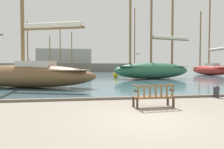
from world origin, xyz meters
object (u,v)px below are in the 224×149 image
Objects in this scene: mooring_bollard at (216,91)px; sailboat_outer_port at (135,69)px; park_bench at (154,96)px; sailboat_nearest_starboard at (210,68)px; sailboat_outer_starboard at (28,70)px; sailboat_far_port at (62,72)px; sailboat_mid_port at (153,68)px; sailboat_centre_channel at (27,72)px; channel_buoy at (116,75)px.

sailboat_outer_port is at bearing 81.83° from mooring_bollard.
park_bench is at bearing -155.44° from mooring_bollard.
sailboat_nearest_starboard reaches higher than sailboat_outer_starboard.
sailboat_outer_port is at bearing 37.32° from sailboat_far_port.
sailboat_far_port is (-5.84, 24.13, 0.33)m from park_bench.
mooring_bollard is (4.19, 1.92, -0.12)m from park_bench.
sailboat_mid_port is (19.95, -19.03, 0.49)m from sailboat_outer_starboard.
mooring_bollard is (-16.20, -23.70, -0.95)m from sailboat_nearest_starboard.
sailboat_far_port is at bearing -176.77° from sailboat_nearest_starboard.
sailboat_centre_channel is (-6.88, 8.16, 0.75)m from park_bench.
sailboat_nearest_starboard is at bearing -40.81° from sailboat_outer_port.
park_bench is 0.15× the size of sailboat_outer_starboard.
sailboat_centre_channel is at bearing -147.39° from sailboat_nearest_starboard.
sailboat_mid_port is at bearing 82.01° from mooring_bollard.
channel_buoy is (2.03, 20.40, -0.00)m from park_bench.
sailboat_far_port reaches higher than mooring_bollard.
sailboat_mid_port is at bearing -43.64° from sailboat_outer_starboard.
sailboat_outer_port is 33.89m from mooring_bollard.
sailboat_mid_port is 15.14m from mooring_bollard.
sailboat_mid_port is (12.13, -7.27, 0.66)m from sailboat_far_port.
sailboat_outer_port reaches higher than sailboat_centre_channel.
sailboat_mid_port is at bearing -98.31° from sailboat_outer_port.
sailboat_nearest_starboard is at bearing 51.47° from park_bench.
channel_buoy is (8.91, 12.23, -0.75)m from sailboat_centre_channel.
sailboat_nearest_starboard is 32.38m from sailboat_centre_channel.
sailboat_centre_channel is at bearing -120.21° from sailboat_outer_port.
park_bench is at bearing -69.16° from sailboat_outer_starboard.
sailboat_mid_port is 5.62m from channel_buoy.
sailboat_nearest_starboard is (26.24, 1.48, 0.50)m from sailboat_far_port.
sailboat_centre_channel is 0.99× the size of sailboat_outer_port.
sailboat_outer_starboard is at bearing 117.72° from mooring_bollard.
mooring_bollard is (-2.10, -14.95, -1.11)m from sailboat_mid_port.
sailboat_outer_port is (-11.39, 9.84, -0.10)m from sailboat_nearest_starboard.
sailboat_mid_port reaches higher than sailboat_outer_starboard.
park_bench is 24.83m from sailboat_far_port.
sailboat_outer_starboard is (-34.06, 10.28, -0.32)m from sailboat_nearest_starboard.
sailboat_centre_channel is 15.15m from channel_buoy.
sailboat_centre_channel is 0.98× the size of sailboat_mid_port.
channel_buoy is at bearing -25.42° from sailboat_far_port.
park_bench is 2.55× the size of mooring_bollard.
sailboat_far_port is 18.67m from sailboat_outer_port.
sailboat_mid_port reaches higher than mooring_bollard.
park_bench is 20.50m from channel_buoy.
sailboat_nearest_starboard is at bearing 3.23° from sailboat_far_port.
sailboat_nearest_starboard is 22.79× the size of mooring_bollard.
channel_buoy is at bearing 84.32° from park_bench.
sailboat_outer_port is 0.99× the size of sailboat_mid_port.
park_bench is 0.11× the size of sailboat_centre_channel.
sailboat_centre_channel is at bearing -76.26° from sailboat_outer_starboard.
sailboat_mid_port reaches higher than sailboat_far_port.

